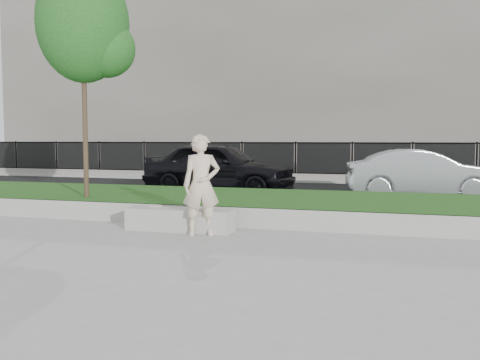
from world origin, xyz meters
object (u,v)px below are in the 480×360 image
(man, at_px, (201,185))
(car_dark, at_px, (219,168))
(car_silver, at_px, (422,174))
(young_tree, at_px, (87,27))
(book, at_px, (155,206))
(stone_bench, at_px, (180,220))

(man, distance_m, car_dark, 6.93)
(car_dark, height_order, car_silver, car_dark)
(car_silver, bearing_deg, man, 141.13)
(young_tree, bearing_deg, man, -27.06)
(book, bearing_deg, car_dark, 105.23)
(stone_bench, bearing_deg, man, -29.14)
(man, distance_m, car_silver, 8.18)
(book, xyz_separation_m, car_dark, (-0.83, 6.23, 0.41))
(stone_bench, height_order, young_tree, young_tree)
(young_tree, height_order, car_silver, young_tree)
(book, height_order, young_tree, young_tree)
(stone_bench, relative_size, man, 1.13)
(young_tree, bearing_deg, car_silver, 36.34)
(man, height_order, car_dark, man)
(book, relative_size, young_tree, 0.04)
(stone_bench, height_order, man, man)
(stone_bench, relative_size, young_tree, 0.39)
(stone_bench, bearing_deg, book, 168.50)
(young_tree, relative_size, car_dark, 1.11)
(book, height_order, car_dark, car_dark)
(man, bearing_deg, car_dark, 81.88)
(car_dark, bearing_deg, car_silver, -79.86)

